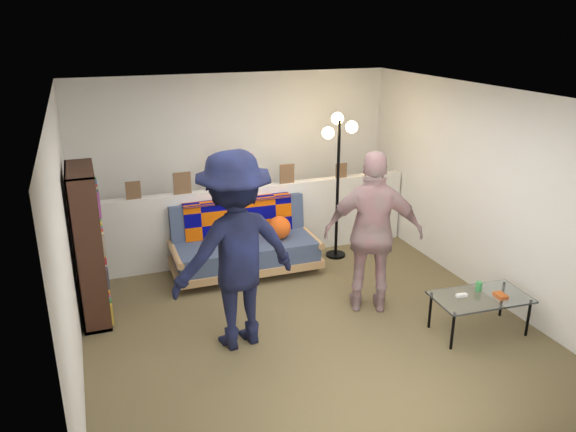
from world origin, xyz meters
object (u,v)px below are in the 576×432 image
object	(u,v)px
coffee_table	(481,298)
person_left	(235,251)
person_right	(373,233)
floor_lamp	(338,157)
futon_sofa	(245,244)
bookshelf	(89,250)

from	to	relation	value
coffee_table	person_left	distance (m)	2.56
person_right	person_left	bearing A→B (deg)	29.82
coffee_table	floor_lamp	distance (m)	2.60
coffee_table	person_right	bearing A→B (deg)	134.16
futon_sofa	bookshelf	xyz separation A→B (m)	(-1.87, -0.54, 0.41)
futon_sofa	person_right	distance (m)	1.85
bookshelf	futon_sofa	bearing A→B (deg)	16.22
person_left	coffee_table	bearing A→B (deg)	153.34
futon_sofa	bookshelf	world-z (taller)	bookshelf
futon_sofa	floor_lamp	xyz separation A→B (m)	(1.30, 0.05, 1.01)
futon_sofa	coffee_table	bearing A→B (deg)	-51.14
floor_lamp	futon_sofa	bearing A→B (deg)	-177.65
floor_lamp	person_left	xyz separation A→B (m)	(-1.85, -1.64, -0.40)
coffee_table	floor_lamp	xyz separation A→B (m)	(-0.54, 2.34, 1.00)
bookshelf	floor_lamp	world-z (taller)	floor_lamp
futon_sofa	coffee_table	distance (m)	2.94
floor_lamp	person_right	size ratio (longest dim) A/B	1.08
person_left	bookshelf	bearing A→B (deg)	-48.71
person_left	person_right	size ratio (longest dim) A/B	1.09
futon_sofa	person_left	xyz separation A→B (m)	(-0.55, -1.59, 0.61)
futon_sofa	bookshelf	distance (m)	1.99
floor_lamp	person_right	bearing A→B (deg)	-100.40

